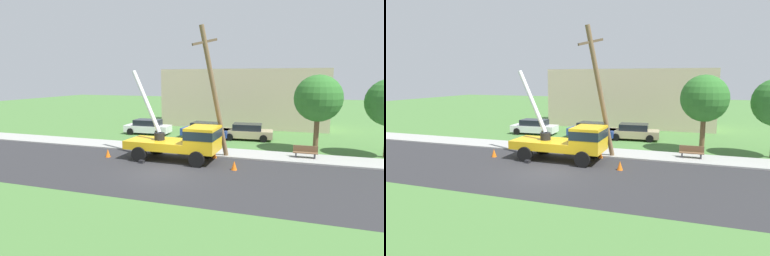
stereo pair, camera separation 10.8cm
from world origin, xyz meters
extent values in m
plane|color=#477538|center=(0.00, 12.00, 0.00)|extent=(120.00, 120.00, 0.00)
cube|color=#2B2B2D|center=(0.00, 0.00, 0.00)|extent=(80.00, 8.81, 0.01)
cube|color=#9E9E99|center=(0.00, 5.76, 0.05)|extent=(80.00, 2.70, 0.10)
cube|color=gold|center=(-1.50, 2.82, 1.02)|extent=(4.35, 2.48, 0.55)
cube|color=gold|center=(1.60, 2.76, 1.55)|extent=(1.95, 2.44, 1.60)
cube|color=#19232D|center=(1.60, 2.76, 1.90)|extent=(1.97, 2.46, 0.56)
cylinder|color=black|center=(-1.48, 2.82, 1.55)|extent=(0.70, 0.70, 0.50)
cylinder|color=silver|center=(-2.74, 3.50, 3.85)|extent=(2.86, 1.71, 4.26)
cube|color=black|center=(-2.13, 1.39, 0.10)|extent=(0.31, 0.31, 0.20)
cube|color=black|center=(-2.07, 4.29, 0.10)|extent=(0.31, 0.31, 0.20)
cylinder|color=black|center=(1.53, 1.56, 0.50)|extent=(1.00, 0.30, 1.00)
cylinder|color=black|center=(1.58, 3.96, 0.50)|extent=(1.00, 0.30, 1.00)
cylinder|color=black|center=(-2.43, 1.64, 0.50)|extent=(1.00, 0.30, 1.00)
cylinder|color=black|center=(-2.39, 4.04, 0.50)|extent=(1.00, 0.30, 1.00)
cylinder|color=brown|center=(1.99, 4.12, 4.38)|extent=(1.90, 1.88, 8.84)
cube|color=brown|center=(1.43, 3.58, 7.71)|extent=(1.38, 1.37, 0.56)
cone|color=orange|center=(3.85, 1.69, 0.28)|extent=(0.36, 0.36, 0.56)
cone|color=orange|center=(-5.08, 2.10, 0.28)|extent=(0.36, 0.36, 0.56)
cone|color=orange|center=(2.00, 4.15, 0.28)|extent=(0.36, 0.36, 0.56)
cube|color=silver|center=(-6.55, 11.41, 0.55)|extent=(4.47, 1.98, 0.65)
cube|color=black|center=(-6.55, 11.41, 1.15)|extent=(2.53, 1.75, 0.55)
cylinder|color=black|center=(-5.06, 10.57, 0.32)|extent=(0.64, 0.22, 0.64)
cylinder|color=black|center=(-5.14, 12.37, 0.32)|extent=(0.64, 0.22, 0.64)
cylinder|color=black|center=(-7.96, 10.45, 0.32)|extent=(0.64, 0.22, 0.64)
cylinder|color=black|center=(-8.04, 12.25, 0.32)|extent=(0.64, 0.22, 0.64)
cube|color=#263F99|center=(-0.60, 11.20, 0.55)|extent=(4.52, 2.11, 0.65)
cube|color=black|center=(-0.60, 11.20, 1.15)|extent=(2.57, 1.83, 0.55)
cylinder|color=black|center=(0.78, 10.20, 0.32)|extent=(0.64, 0.22, 0.64)
cylinder|color=black|center=(0.91, 11.99, 0.32)|extent=(0.64, 0.22, 0.64)
cylinder|color=black|center=(-2.11, 10.40, 0.32)|extent=(0.64, 0.22, 0.64)
cylinder|color=black|center=(-1.99, 12.20, 0.32)|extent=(0.64, 0.22, 0.64)
cube|color=tan|center=(3.14, 11.52, 0.55)|extent=(4.50, 2.05, 0.65)
cube|color=black|center=(3.14, 11.52, 1.15)|extent=(2.56, 1.80, 0.55)
cylinder|color=black|center=(4.64, 10.70, 0.32)|extent=(0.64, 0.22, 0.64)
cylinder|color=black|center=(4.54, 12.50, 0.32)|extent=(0.64, 0.22, 0.64)
cylinder|color=black|center=(1.74, 10.53, 0.32)|extent=(0.64, 0.22, 0.64)
cylinder|color=black|center=(1.64, 12.33, 0.32)|extent=(0.64, 0.22, 0.64)
cube|color=brown|center=(7.92, 5.76, 0.45)|extent=(1.60, 0.44, 0.06)
cube|color=brown|center=(7.92, 5.96, 0.70)|extent=(1.60, 0.06, 0.40)
cube|color=#333338|center=(7.32, 5.76, 0.23)|extent=(0.10, 0.40, 0.45)
cube|color=#333338|center=(8.52, 5.76, 0.23)|extent=(0.10, 0.40, 0.45)
cylinder|color=brown|center=(8.67, 8.22, 1.86)|extent=(0.36, 0.36, 3.72)
sphere|color=#2D6B28|center=(8.67, 8.22, 3.99)|extent=(3.41, 3.41, 3.41)
cube|color=#C6B293|center=(1.40, 20.18, 3.20)|extent=(18.00, 6.00, 6.40)
camera|label=1|loc=(7.27, -16.72, 5.45)|focal=30.05mm
camera|label=2|loc=(7.37, -16.68, 5.45)|focal=30.05mm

